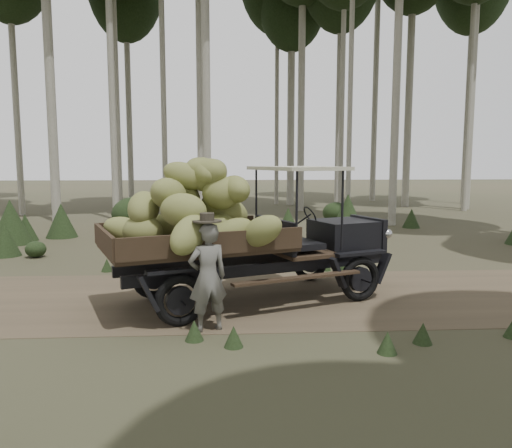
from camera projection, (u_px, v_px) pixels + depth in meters
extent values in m
plane|color=#473D2B|center=(228.00, 298.00, 9.31)|extent=(120.00, 120.00, 0.00)
cube|color=brown|center=(228.00, 298.00, 9.31)|extent=(70.00, 4.00, 0.01)
cube|color=black|center=(343.00, 235.00, 9.82)|extent=(1.38, 1.35, 0.60)
cube|color=black|center=(368.00, 234.00, 10.07)|extent=(0.49, 1.05, 0.67)
cube|color=black|center=(275.00, 235.00, 9.18)|extent=(0.63, 1.44, 0.60)
cube|color=#38281C|center=(196.00, 246.00, 8.56)|extent=(3.53, 2.92, 0.09)
cube|color=#38281C|center=(180.00, 228.00, 9.42)|extent=(2.85, 1.16, 0.35)
cube|color=#38281C|center=(215.00, 243.00, 7.66)|extent=(2.85, 1.16, 0.35)
cube|color=#38281C|center=(104.00, 241.00, 7.91)|extent=(0.77, 1.84, 0.35)
cube|color=beige|center=(297.00, 168.00, 9.22)|extent=(1.83, 2.17, 0.06)
cube|color=black|center=(247.00, 260.00, 9.46)|extent=(4.68, 1.91, 0.19)
cube|color=black|center=(266.00, 268.00, 8.72)|extent=(4.68, 1.91, 0.19)
torus|color=black|center=(311.00, 262.00, 10.60)|extent=(0.82, 0.44, 0.82)
torus|color=black|center=(360.00, 279.00, 9.04)|extent=(0.82, 0.44, 0.82)
torus|color=black|center=(154.00, 277.00, 9.20)|extent=(0.82, 0.44, 0.82)
torus|color=black|center=(180.00, 300.00, 7.64)|extent=(0.82, 0.44, 0.82)
sphere|color=beige|center=(357.00, 228.00, 10.54)|extent=(0.19, 0.19, 0.19)
sphere|color=beige|center=(387.00, 234.00, 9.66)|extent=(0.19, 0.19, 0.19)
ellipsoid|color=olive|center=(143.00, 232.00, 8.19)|extent=(0.97, 0.92, 0.62)
ellipsoid|color=olive|center=(183.00, 210.00, 7.73)|extent=(0.94, 0.82, 0.57)
ellipsoid|color=olive|center=(180.00, 193.00, 8.62)|extent=(1.09, 1.02, 0.82)
ellipsoid|color=olive|center=(185.00, 176.00, 8.38)|extent=(0.88, 0.48, 0.65)
ellipsoid|color=olive|center=(156.00, 228.00, 9.02)|extent=(1.02, 1.00, 0.68)
ellipsoid|color=olive|center=(144.00, 207.00, 8.46)|extent=(0.67, 1.01, 0.69)
ellipsoid|color=olive|center=(218.00, 190.00, 8.88)|extent=(0.69, 0.84, 0.50)
ellipsoid|color=olive|center=(209.00, 175.00, 8.54)|extent=(0.99, 1.02, 0.76)
ellipsoid|color=olive|center=(151.00, 227.00, 9.05)|extent=(0.59, 0.87, 0.67)
ellipsoid|color=olive|center=(144.00, 208.00, 8.25)|extent=(0.56, 0.94, 0.78)
ellipsoid|color=olive|center=(169.00, 194.00, 8.06)|extent=(0.85, 0.99, 0.71)
ellipsoid|color=olive|center=(202.00, 174.00, 8.64)|extent=(0.86, 1.14, 0.80)
ellipsoid|color=olive|center=(129.00, 232.00, 8.62)|extent=(1.05, 0.56, 0.74)
ellipsoid|color=olive|center=(182.00, 213.00, 8.05)|extent=(1.00, 0.96, 0.76)
ellipsoid|color=olive|center=(222.00, 193.00, 8.33)|extent=(0.70, 0.58, 0.59)
ellipsoid|color=olive|center=(204.00, 171.00, 8.45)|extent=(0.66, 1.06, 0.62)
ellipsoid|color=olive|center=(221.00, 230.00, 8.41)|extent=(0.78, 0.59, 0.67)
ellipsoid|color=olive|center=(225.00, 209.00, 8.75)|extent=(1.10, 0.72, 0.81)
ellipsoid|color=olive|center=(235.00, 189.00, 8.33)|extent=(0.69, 0.92, 0.51)
ellipsoid|color=olive|center=(207.00, 175.00, 8.43)|extent=(1.01, 1.13, 0.71)
ellipsoid|color=olive|center=(230.00, 233.00, 7.98)|extent=(0.96, 0.56, 0.70)
ellipsoid|color=olive|center=(189.00, 234.00, 7.41)|extent=(0.87, 1.05, 0.82)
ellipsoid|color=olive|center=(261.00, 231.00, 7.91)|extent=(0.99, 0.87, 0.76)
imported|color=#5E5D56|center=(208.00, 277.00, 7.40)|extent=(0.70, 0.58, 1.64)
cylinder|color=#2F2A21|center=(207.00, 221.00, 7.29)|extent=(0.57, 0.57, 0.02)
cylinder|color=#2F2A21|center=(207.00, 217.00, 7.29)|extent=(0.28, 0.28, 0.13)
cylinder|color=#B2AD9E|center=(398.00, 34.00, 19.01)|extent=(0.31, 0.31, 14.73)
cylinder|color=#B2AD9E|center=(475.00, 8.00, 25.44)|extent=(0.43, 0.43, 20.62)
cylinder|color=#B2AD9E|center=(352.00, 3.00, 20.52)|extent=(0.21, 0.21, 17.98)
cylinder|color=#B2AD9E|center=(291.00, 78.00, 28.37)|extent=(0.42, 0.42, 14.54)
cylinder|color=#B2AD9E|center=(205.00, 13.00, 20.14)|extent=(0.37, 0.37, 16.97)
cylinder|color=#B2AD9E|center=(343.00, 45.00, 22.63)|extent=(0.23, 0.23, 15.59)
cylinder|color=#B2AD9E|center=(48.00, 32.00, 20.21)|extent=(0.38, 0.38, 15.52)
cylinder|color=#B2AD9E|center=(13.00, 57.00, 22.71)|extent=(0.29, 0.29, 14.56)
cylinder|color=#B2AD9E|center=(302.00, 41.00, 24.74)|extent=(0.35, 0.35, 16.95)
cylinder|color=#B2AD9E|center=(115.00, 34.00, 23.86)|extent=(0.20, 0.20, 17.14)
cylinder|color=#B2AD9E|center=(411.00, 47.00, 27.07)|extent=(0.40, 0.40, 17.37)
cylinder|color=#B2AD9E|center=(277.00, 64.00, 28.80)|extent=(0.24, 0.24, 16.21)
cylinder|color=#B2AD9E|center=(377.00, 17.00, 30.95)|extent=(0.35, 0.35, 22.83)
cylinder|color=#B2AD9E|center=(473.00, 39.00, 24.65)|extent=(0.28, 0.28, 17.09)
cylinder|color=#B2AD9E|center=(128.00, 70.00, 28.23)|extent=(0.33, 0.33, 15.33)
cylinder|color=#B2AD9E|center=(339.00, 63.00, 25.45)|extent=(0.25, 0.25, 15.01)
cylinder|color=#B2AD9E|center=(469.00, 64.00, 29.36)|extent=(0.20, 0.20, 16.52)
cone|color=#233319|center=(348.00, 213.00, 17.67)|extent=(1.25, 1.25, 1.39)
ellipsoid|color=#233319|center=(177.00, 234.00, 15.42)|extent=(0.74, 0.74, 0.59)
cone|color=#233319|center=(411.00, 218.00, 19.10)|extent=(0.67, 0.67, 0.74)
cone|color=#233319|center=(174.00, 242.00, 14.15)|extent=(0.48, 0.48, 0.53)
ellipsoid|color=#233319|center=(133.00, 214.00, 18.16)|extent=(1.54, 1.54, 1.23)
cone|color=#233319|center=(11.00, 222.00, 15.29)|extent=(1.24, 1.24, 1.38)
ellipsoid|color=#233319|center=(36.00, 249.00, 13.20)|extent=(0.54, 0.54, 0.43)
cone|color=#233319|center=(288.00, 223.00, 16.63)|extent=(0.91, 0.91, 1.01)
cone|color=#233319|center=(25.00, 227.00, 15.95)|extent=(0.78, 0.78, 0.87)
ellipsoid|color=#233319|center=(336.00, 213.00, 20.47)|extent=(1.08, 1.08, 0.86)
cone|color=#233319|center=(5.00, 240.00, 13.36)|extent=(0.80, 0.80, 0.89)
cone|color=#233319|center=(61.00, 220.00, 16.67)|extent=(1.03, 1.03, 1.15)
cone|color=#233319|center=(194.00, 330.00, 7.07)|extent=(0.27, 0.27, 0.30)
cone|color=#233319|center=(261.00, 258.00, 12.30)|extent=(0.27, 0.27, 0.30)
cone|color=#233319|center=(344.00, 264.00, 11.62)|extent=(0.27, 0.27, 0.30)
cone|color=#233319|center=(187.00, 260.00, 12.11)|extent=(0.27, 0.27, 0.30)
cone|color=#233319|center=(156.00, 263.00, 11.72)|extent=(0.27, 0.27, 0.30)
cone|color=#233319|center=(325.00, 263.00, 11.73)|extent=(0.27, 0.27, 0.30)
cone|color=#233319|center=(345.00, 262.00, 11.81)|extent=(0.27, 0.27, 0.30)
cone|color=#233319|center=(387.00, 342.00, 6.59)|extent=(0.27, 0.27, 0.30)
cone|color=#233319|center=(234.00, 336.00, 6.82)|extent=(0.27, 0.27, 0.30)
cone|color=#233319|center=(107.00, 265.00, 11.53)|extent=(0.27, 0.27, 0.30)
cone|color=#233319|center=(423.00, 333.00, 6.95)|extent=(0.27, 0.27, 0.30)
cone|color=#233319|center=(326.00, 264.00, 11.64)|extent=(0.27, 0.27, 0.30)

